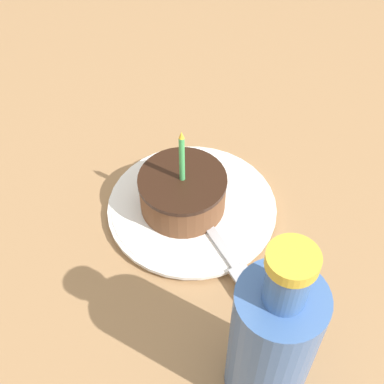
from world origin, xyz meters
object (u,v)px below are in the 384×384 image
fork (220,243)px  bottle (272,340)px  cake_slice (181,192)px  plate (192,208)px

fork → bottle: bearing=-172.2°
fork → cake_slice: bearing=31.6°
fork → plate: bearing=22.4°
plate → cake_slice: (0.00, 0.01, 0.03)m
plate → bottle: bottle is taller
cake_slice → fork: bearing=-148.4°
plate → fork: bearing=-157.6°
plate → fork: 0.07m
cake_slice → fork: size_ratio=0.69×
plate → cake_slice: size_ratio=1.71×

